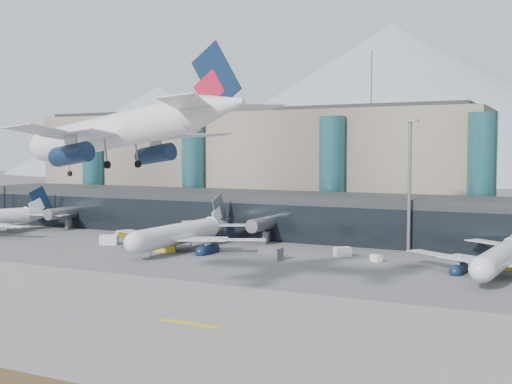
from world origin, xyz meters
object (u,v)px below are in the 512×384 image
veh_a (109,240)px  veh_g (376,258)px  jet_parked_right (503,249)px  veh_f (16,228)px  veh_e (510,266)px  veh_b (121,234)px  lightmast_mid (409,177)px  veh_h (165,246)px  jet_parked_mid (187,226)px  hero_jet (134,119)px  veh_d (343,252)px  veh_c (271,254)px

veh_a → veh_g: (55.61, 4.50, -0.41)m
jet_parked_right → veh_f: bearing=93.8°
jet_parked_right → veh_e: bearing=-6.2°
veh_a → veh_b: size_ratio=1.54×
lightmast_mid → veh_h: size_ratio=6.54×
jet_parked_mid → veh_e: 60.04m
lightmast_mid → veh_a: (-58.11, -18.15, -13.40)m
lightmast_mid → veh_e: 26.67m
veh_e → jet_parked_mid: bearing=-175.7°
jet_parked_right → veh_e: jet_parked_right is taller
hero_jet → veh_b: hero_jet is taller
lightmast_mid → veh_d: lightmast_mid is taller
lightmast_mid → jet_parked_mid: size_ratio=0.70×
veh_g → jet_parked_right: bearing=29.6°
veh_c → veh_e: bearing=20.0°
jet_parked_right → veh_g: bearing=90.0°
lightmast_mid → veh_e: (19.33, -12.26, -13.69)m
veh_c → veh_d: 13.84m
veh_b → veh_f: (-27.38, -4.96, 0.39)m
hero_jet → jet_parked_right: hero_jet is taller
lightmast_mid → hero_jet: 64.92m
jet_parked_mid → veh_e: jet_parked_mid is taller
veh_e → veh_f: 110.18m
jet_parked_mid → veh_f: 50.56m
jet_parked_mid → veh_b: bearing=70.9°
hero_jet → veh_f: size_ratio=9.51×
veh_d → jet_parked_mid: bearing=143.1°
veh_d → veh_b: bearing=131.0°
hero_jet → veh_h: (-23.83, 40.90, -22.10)m
veh_d → hero_jet: bearing=-145.0°
veh_c → veh_d: size_ratio=1.34×
hero_jet → lightmast_mid: bearing=81.7°
hero_jet → jet_parked_mid: bearing=123.9°
veh_b → jet_parked_right: bearing=-76.8°
jet_parked_mid → veh_b: jet_parked_mid is taller
jet_parked_mid → veh_d: jet_parked_mid is taller
veh_g → veh_h: (-39.71, -7.09, 0.48)m
veh_d → veh_c: bearing=177.0°
jet_parked_right → veh_a: (-76.74, -2.47, -2.97)m
veh_h → veh_g: bearing=-17.2°
veh_f → veh_h: bearing=-102.1°
veh_c → veh_e: 40.01m
veh_f → veh_c: bearing=-98.7°
veh_d → veh_f: bearing=135.8°
jet_parked_right → veh_g: jet_parked_right is taller
jet_parked_right → veh_c: jet_parked_right is taller
hero_jet → veh_d: (8.78, 50.61, -22.32)m
veh_c → veh_g: size_ratio=1.96×
veh_g → veh_d: bearing=-165.2°
veh_g → veh_h: 40.34m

